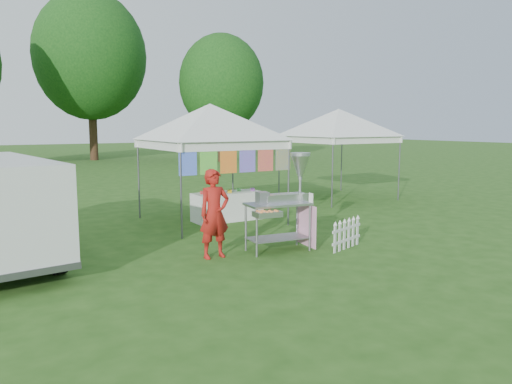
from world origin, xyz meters
TOP-DOWN VIEW (x-y plane):
  - ground at (0.00, 0.00)m, footprint 120.00×120.00m
  - canopy_main at (0.00, 3.49)m, footprint 4.24×4.24m
  - canopy_right at (5.50, 5.00)m, footprint 4.24×4.24m
  - tree_mid at (3.00, 28.00)m, footprint 7.60×7.60m
  - tree_right at (10.00, 22.00)m, footprint 5.60×5.60m
  - donut_cart at (-0.02, 0.08)m, footprint 1.48×0.92m
  - vendor at (-1.51, 0.31)m, footprint 0.61×0.41m
  - picket_fence at (1.05, -0.48)m, footprint 1.03×0.37m
  - display_table at (0.43, 3.43)m, footprint 1.80×0.70m

SIDE VIEW (x-z plane):
  - ground at x=0.00m, z-range 0.00..0.00m
  - picket_fence at x=1.05m, z-range 0.01..0.57m
  - display_table at x=0.43m, z-range 0.00..0.74m
  - vendor at x=-1.51m, z-range 0.00..1.67m
  - donut_cart at x=-0.02m, z-range 0.17..2.10m
  - canopy_main at x=0.00m, z-range 1.26..4.71m
  - canopy_right at x=5.50m, z-range 1.27..4.72m
  - tree_right at x=10.00m, z-range 0.97..9.39m
  - tree_mid at x=3.00m, z-range 1.38..12.90m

